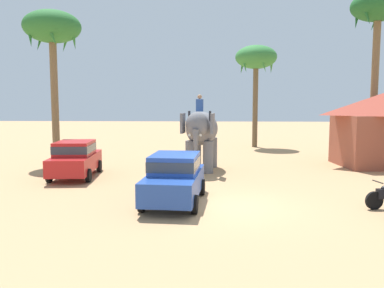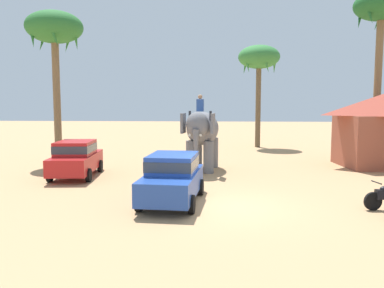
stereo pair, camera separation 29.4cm
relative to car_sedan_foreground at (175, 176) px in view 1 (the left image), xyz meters
The scene contains 8 objects.
ground_plane 2.06m from the car_sedan_foreground, 12.87° to the right, with size 120.00×120.00×0.00m, color tan.
car_sedan_foreground is the anchor object (origin of this frame).
car_parked_far_side 6.77m from the car_sedan_foreground, 138.51° to the left, with size 2.17×4.24×1.70m.
elephant_with_mahout 6.72m from the car_sedan_foreground, 83.28° to the left, with size 1.98×3.96×3.88m.
palm_tree_behind_elephant 19.15m from the car_sedan_foreground, 74.93° to the left, with size 3.20×3.20×7.89m.
palm_tree_near_hut 13.38m from the car_sedan_foreground, 131.12° to the left, with size 3.20×3.20×8.64m.
palm_tree_left_of_road 17.76m from the car_sedan_foreground, 45.03° to the left, with size 3.20×3.20×10.14m.
roadside_hut 13.65m from the car_sedan_foreground, 38.68° to the left, with size 5.30×4.56×4.00m.
Camera 1 is at (-0.56, -13.01, 3.48)m, focal length 36.74 mm.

